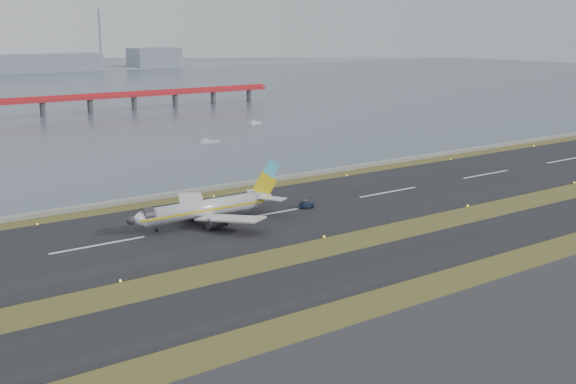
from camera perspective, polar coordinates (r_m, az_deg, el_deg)
name	(u,v)px	position (r m, az deg, el deg)	size (l,w,h in m)	color
ground	(348,246)	(144.69, 4.75, -4.31)	(1000.00, 1000.00, 0.00)	#3F4E1B
taxiway_strip	(390,262)	(136.30, 8.06, -5.47)	(1000.00, 18.00, 0.10)	black
runway_strip	(263,215)	(167.55, -1.98, -1.84)	(1000.00, 45.00, 0.10)	black
seawall	(199,190)	(192.29, -7.02, 0.14)	(1000.00, 2.50, 1.00)	gray
red_pier	(42,101)	(372.71, -18.86, 6.81)	(260.00, 5.00, 10.20)	red
airliner	(207,208)	(161.11, -6.39, -1.27)	(38.52, 32.89, 12.80)	silver
pushback_tug	(307,204)	(173.75, 1.47, -0.98)	(3.23, 1.95, 2.05)	#121C32
workboat_near	(209,142)	(272.70, -6.25, 3.98)	(7.96, 4.63, 1.84)	silver
workboat_far	(254,123)	(323.78, -2.67, 5.46)	(7.92, 5.21, 1.85)	silver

